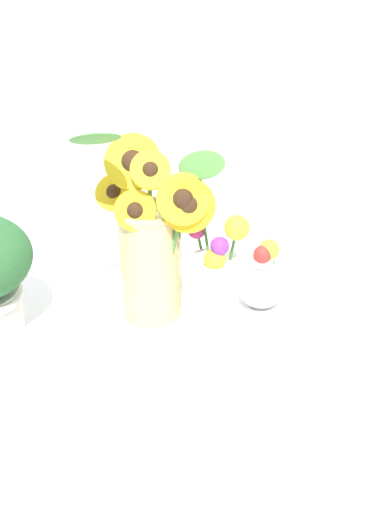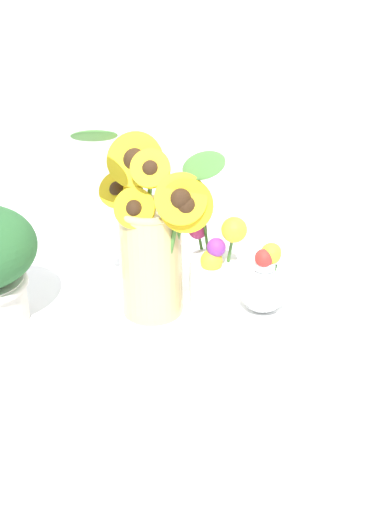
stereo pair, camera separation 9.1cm
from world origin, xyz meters
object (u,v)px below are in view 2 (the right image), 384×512
at_px(mason_jar_sunflowers, 153,240).
at_px(vase_bulb_right, 265,282).
at_px(serving_tray, 192,312).
at_px(vase_small_center, 214,282).

bearing_deg(mason_jar_sunflowers, vase_bulb_right, 7.37).
xyz_separation_m(serving_tray, vase_bulb_right, (0.12, 0.01, 0.06)).
bearing_deg(serving_tray, vase_small_center, -48.46).
distance_m(vase_small_center, vase_bulb_right, 0.10).
relative_size(mason_jar_sunflowers, vase_bulb_right, 2.77).
height_order(serving_tray, vase_small_center, vase_small_center).
bearing_deg(vase_bulb_right, serving_tray, -176.72).
distance_m(serving_tray, mason_jar_sunflowers, 0.16).
bearing_deg(vase_bulb_right, mason_jar_sunflowers, -172.63).
xyz_separation_m(mason_jar_sunflowers, vase_small_center, (0.10, -0.03, -0.06)).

